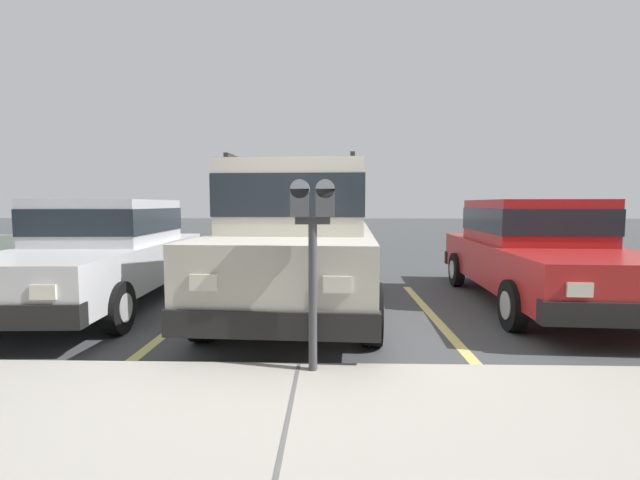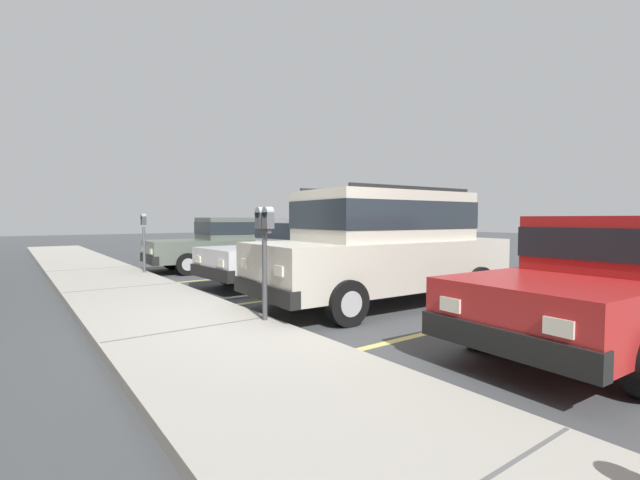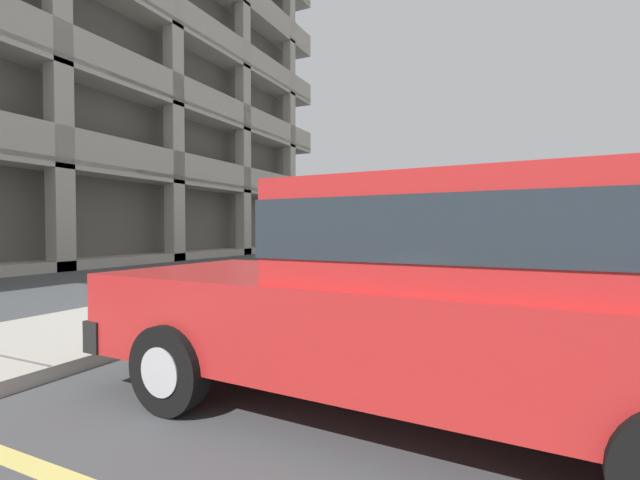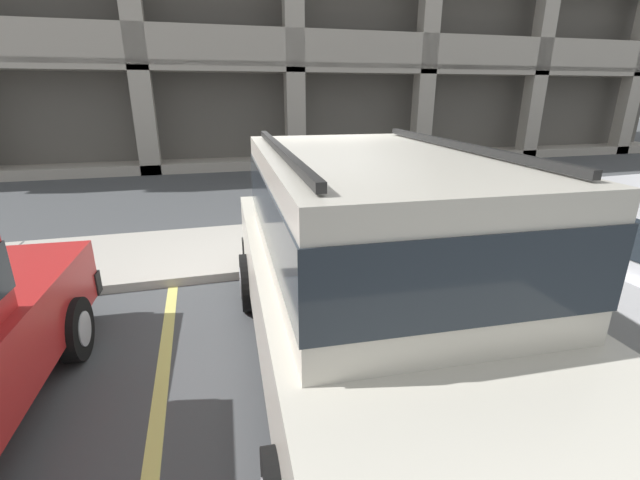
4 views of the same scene
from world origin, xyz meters
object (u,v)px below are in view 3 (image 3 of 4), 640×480
at_px(red_sedan, 421,291).
at_px(parking_meter_far, 390,233).
at_px(parking_meter_near, 279,227).
at_px(blue_coupe, 479,244).
at_px(silver_suv, 439,239).
at_px(dark_hatchback, 474,249).

distance_m(red_sedan, parking_meter_far, 10.07).
xyz_separation_m(red_sedan, parking_meter_near, (3.17, 2.98, 0.45)).
xyz_separation_m(blue_coupe, parking_meter_far, (-0.34, 2.51, 0.30)).
distance_m(silver_suv, dark_hatchback, 2.94).
xyz_separation_m(red_sedan, dark_hatchback, (6.34, 0.24, 0.00)).
bearing_deg(red_sedan, parking_meter_near, 46.16).
distance_m(dark_hatchback, blue_coupe, 3.62).
distance_m(blue_coupe, parking_meter_far, 2.55).
height_order(silver_suv, blue_coupe, silver_suv).
bearing_deg(parking_meter_far, silver_suv, -158.14).
bearing_deg(parking_meter_far, red_sedan, -162.94).
distance_m(blue_coupe, parking_meter_near, 7.26).
bearing_deg(parking_meter_near, blue_coupe, -20.46).
bearing_deg(red_sedan, blue_coupe, 5.51).
relative_size(silver_suv, dark_hatchback, 1.07).
relative_size(blue_coupe, parking_meter_far, 3.01).
bearing_deg(dark_hatchback, parking_meter_far, 36.82).
relative_size(dark_hatchback, parking_meter_near, 2.94).
distance_m(dark_hatchback, parking_meter_far, 4.26).
height_order(dark_hatchback, parking_meter_near, parking_meter_near).
bearing_deg(dark_hatchback, blue_coupe, 0.44).
distance_m(red_sedan, parking_meter_near, 4.37).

